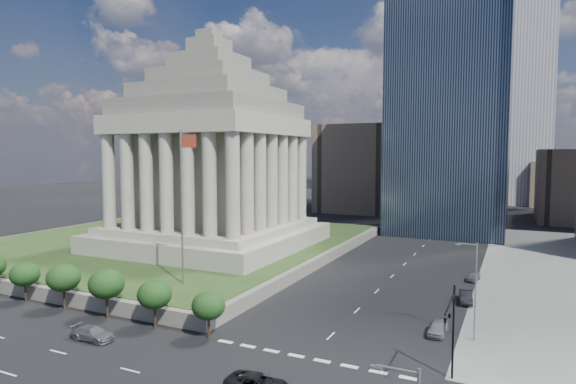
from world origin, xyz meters
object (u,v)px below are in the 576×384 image
Objects in this scene: pickup_truck at (258,384)px; parked_sedan_far at (473,276)px; parked_sedan_mid at (466,297)px; traffic_signal_ne at (451,324)px; war_memorial at (211,140)px; street_lamp_north at (474,286)px; flagpole at (183,198)px; suv_grey at (92,333)px; parked_sedan_near at (438,328)px.

pickup_truck reaches higher than parked_sedan_far.
parked_sedan_mid is at bearing -22.83° from pickup_truck.
traffic_signal_ne is 36.16m from parked_sedan_far.
street_lamp_north is at bearing -25.92° from war_memorial.
war_memorial is 51.00m from parked_sedan_mid.
war_memorial is at bearing 116.89° from flagpole.
suv_grey is at bearing 82.21° from pickup_truck.
parked_sedan_near reaches higher than suv_grey.
parked_sedan_near is (-3.39, 0.23, -4.95)m from street_lamp_north.
parked_sedan_mid is at bearing 84.68° from parked_sedan_near.
traffic_signal_ne is at bearing -36.42° from war_memorial.
street_lamp_north is (35.16, 1.00, -7.45)m from flagpole.
street_lamp_north is 38.73m from suv_grey.
war_memorial reaches higher than pickup_truck.
flagpole is at bearing 48.32° from pickup_truck.
traffic_signal_ne is at bearing -62.39° from pickup_truck.
flagpole reaches higher than traffic_signal_ne.
suv_grey is at bearing -146.23° from parked_sedan_mid.
pickup_truck is at bearing -118.09° from parked_sedan_near.
war_memorial reaches higher than parked_sedan_far.
street_lamp_north reaches higher than traffic_signal_ne.
flagpole is 34.13m from parked_sedan_near.
parked_sedan_mid is at bearing -83.20° from parked_sedan_far.
parked_sedan_far is at bearing -17.38° from pickup_truck.
pickup_truck is at bearing -127.26° from street_lamp_north.
parked_sedan_near is at bearing 176.05° from street_lamp_north.
parked_sedan_far is (-1.83, 24.54, -5.02)m from street_lamp_north.
flagpole is 4.55× the size of parked_sedan_mid.
parked_sedan_near is 1.12× the size of parked_sedan_far.
suv_grey is (0.44, -15.43, -12.42)m from flagpole.
pickup_truck is 1.29× the size of parked_sedan_near.
suv_grey is 52.54m from parked_sedan_far.
flagpole is at bearing -135.74° from parked_sedan_far.
street_lamp_north reaches higher than pickup_truck.
street_lamp_north is 13.90m from parked_sedan_mid.
war_memorial is at bearing 37.03° from pickup_truck.
suv_grey is at bearing -154.67° from street_lamp_north.
traffic_signal_ne reaches higher than parked_sedan_far.
parked_sedan_near is (31.33, 16.67, 0.02)m from suv_grey.
flagpole is 4.19× the size of suv_grey.
war_memorial is at bearing -171.26° from parked_sedan_far.
flagpole is at bearing -178.37° from street_lamp_north.
parked_sedan_far is (0.00, 11.68, -0.08)m from parked_sedan_mid.
parked_sedan_mid is at bearing -12.56° from war_memorial.
pickup_truck is at bearing -99.22° from parked_sedan_far.
parked_sedan_far is (1.56, 24.31, -0.08)m from parked_sedan_near.
parked_sedan_near is (31.77, 1.23, -12.40)m from flagpole.
parked_sedan_near is at bearing 102.51° from traffic_signal_ne.
parked_sedan_far is at bearing 82.08° from parked_sedan_mid.
pickup_truck is (-13.43, -7.43, -4.50)m from traffic_signal_ne.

